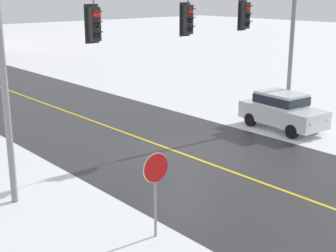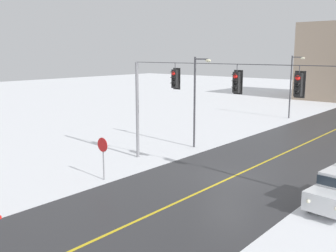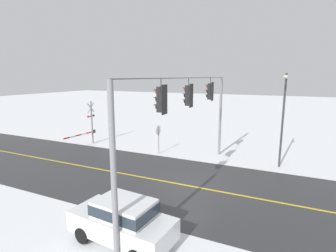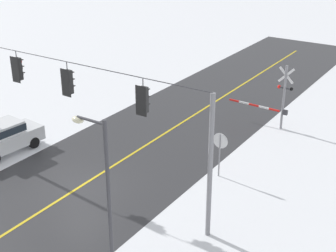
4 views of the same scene
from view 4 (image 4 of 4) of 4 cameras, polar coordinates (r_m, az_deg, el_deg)
ground_plane at (r=24.14m, az=-10.13°, el=-6.95°), size 160.00×160.00×0.00m
signal_span at (r=22.30m, az=-10.87°, el=2.47°), size 14.20×0.47×6.22m
stop_sign at (r=23.99m, az=6.13°, el=-2.24°), size 0.80×0.09×2.35m
railroad_crossing at (r=30.04m, az=12.89°, el=3.32°), size 4.05×0.31×4.00m
parked_car_white at (r=28.03m, az=-18.71°, el=-1.17°), size 2.10×4.31×1.74m
streetlamp_near at (r=15.96m, az=-7.57°, el=-7.68°), size 1.39×0.28×6.50m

